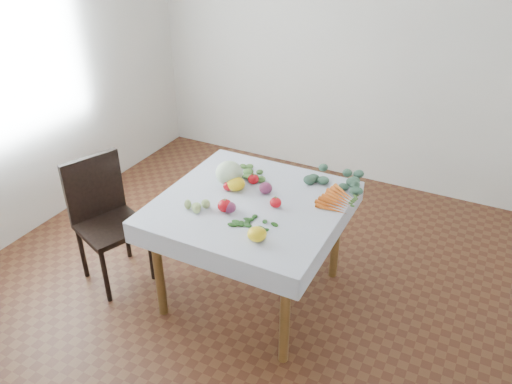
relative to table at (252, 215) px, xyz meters
The scene contains 20 objects.
ground 0.65m from the table, ahead, with size 4.00×4.00×0.00m, color #56311B.
back_wall 2.12m from the table, 90.00° to the left, with size 4.00×0.04×2.70m, color silver.
left_wall 2.12m from the table, behind, with size 0.04×4.00×2.70m, color silver.
table is the anchor object (origin of this frame).
tablecloth 0.10m from the table, ahead, with size 1.12×1.12×0.01m, color silver.
chair 1.06m from the table, 165.83° to the right, with size 0.53×0.53×0.91m.
cabbage 0.32m from the table, 151.31° to the left, with size 0.18×0.18×0.16m, color beige.
tomato_a 0.24m from the table, 165.21° to the left, with size 0.07×0.07×0.06m, color red.
tomato_b 0.26m from the table, 114.48° to the left, with size 0.07×0.07×0.06m, color red.
tomato_c 0.24m from the table, 116.33° to the right, with size 0.09×0.09×0.08m, color red.
tomato_d 0.21m from the table, ahead, with size 0.07×0.07×0.06m, color red.
heirloom_back 0.23m from the table, 152.97° to the left, with size 0.12×0.12×0.09m, color yellow.
heirloom_front 0.44m from the table, 58.30° to the right, with size 0.11×0.11×0.08m, color yellow.
onion_a 0.19m from the table, 75.07° to the left, with size 0.09×0.09×0.07m, color #611B41.
onion_b 0.23m from the table, 108.48° to the right, with size 0.08×0.08×0.07m, color #611B41.
tomatillo_cluster 0.37m from the table, 138.19° to the right, with size 0.12×0.13×0.05m.
carrot_bunch 0.54m from the table, 25.15° to the left, with size 0.21×0.32×0.03m.
kale_bunch 0.64m from the table, 49.38° to the left, with size 0.37×0.28×0.05m.
basil_bunch 0.29m from the table, 57.45° to the right, with size 0.26×0.19×0.01m.
dill_bunch 0.35m from the table, 122.85° to the left, with size 0.25×0.22×0.03m.
Camera 1 is at (1.24, -2.37, 2.39)m, focal length 35.00 mm.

